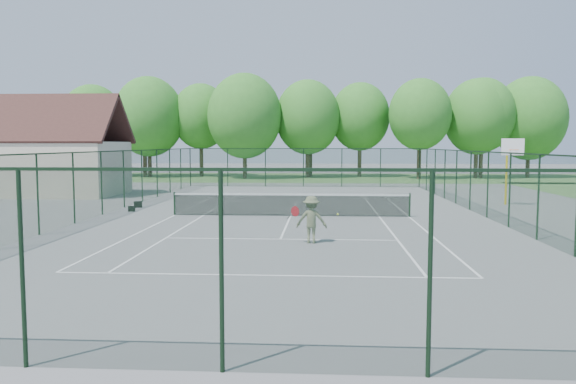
# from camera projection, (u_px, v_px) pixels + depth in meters

# --- Properties ---
(ground) EXTENTS (140.00, 140.00, 0.00)m
(ground) POSITION_uv_depth(u_px,v_px,m) (291.00, 216.00, 26.20)
(ground) COLOR slate
(ground) RESTS_ON ground
(grass_far) EXTENTS (80.00, 16.00, 0.01)m
(grass_far) POSITION_uv_depth(u_px,v_px,m) (307.00, 178.00, 56.03)
(grass_far) COLOR #4F7B39
(grass_far) RESTS_ON ground
(court_lines) EXTENTS (11.05, 23.85, 0.01)m
(court_lines) POSITION_uv_depth(u_px,v_px,m) (291.00, 216.00, 26.20)
(court_lines) COLOR white
(court_lines) RESTS_ON ground
(tennis_net) EXTENTS (11.08, 0.08, 1.10)m
(tennis_net) POSITION_uv_depth(u_px,v_px,m) (291.00, 204.00, 26.15)
(tennis_net) COLOR black
(tennis_net) RESTS_ON ground
(fence_enclosure) EXTENTS (18.05, 36.05, 3.02)m
(fence_enclosure) POSITION_uv_depth(u_px,v_px,m) (291.00, 183.00, 26.06)
(fence_enclosure) COLOR #16341E
(fence_enclosure) RESTS_ON ground
(utility_building) EXTENTS (8.60, 6.27, 6.63)m
(utility_building) POSITION_uv_depth(u_px,v_px,m) (56.00, 148.00, 36.84)
(utility_building) COLOR beige
(utility_building) RESTS_ON ground
(tree_line_far) EXTENTS (39.40, 6.40, 9.70)m
(tree_line_far) POSITION_uv_depth(u_px,v_px,m) (308.00, 117.00, 55.52)
(tree_line_far) COLOR #452C1F
(tree_line_far) RESTS_ON ground
(basketball_goal) EXTENTS (1.20, 1.43, 3.65)m
(basketball_goal) POSITION_uv_depth(u_px,v_px,m) (510.00, 159.00, 30.49)
(basketball_goal) COLOR yellow
(basketball_goal) RESTS_ON ground
(sports_bag_a) EXTENTS (0.46, 0.34, 0.33)m
(sports_bag_a) POSITION_uv_depth(u_px,v_px,m) (138.00, 204.00, 29.68)
(sports_bag_a) COLOR black
(sports_bag_a) RESTS_ON ground
(sports_bag_b) EXTENTS (0.39, 0.30, 0.27)m
(sports_bag_b) POSITION_uv_depth(u_px,v_px,m) (132.00, 209.00, 27.99)
(sports_bag_b) COLOR black
(sports_bag_b) RESTS_ON ground
(tennis_player) EXTENTS (1.81, 0.88, 1.61)m
(tennis_player) POSITION_uv_depth(u_px,v_px,m) (311.00, 219.00, 19.02)
(tennis_player) COLOR #616648
(tennis_player) RESTS_ON ground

